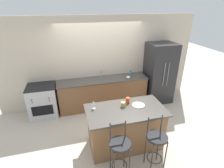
# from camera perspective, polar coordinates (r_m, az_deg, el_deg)

# --- Properties ---
(ground_plane) EXTENTS (18.00, 18.00, 0.00)m
(ground_plane) POSITION_cam_1_polar(r_m,az_deg,el_deg) (5.36, -1.96, -8.86)
(ground_plane) COLOR beige
(wall_back) EXTENTS (6.00, 0.07, 2.70)m
(wall_back) POSITION_cam_1_polar(r_m,az_deg,el_deg) (5.35, -3.80, 7.16)
(wall_back) COLOR beige
(wall_back) RESTS_ON ground_plane
(back_counter) EXTENTS (2.69, 0.64, 0.92)m
(back_counter) POSITION_cam_1_polar(r_m,az_deg,el_deg) (5.42, -2.90, -2.76)
(back_counter) COLOR brown
(back_counter) RESTS_ON ground_plane
(sink_faucet) EXTENTS (0.02, 0.13, 0.22)m
(sink_faucet) POSITION_cam_1_polar(r_m,az_deg,el_deg) (5.35, -3.47, 3.83)
(sink_faucet) COLOR #ADAFB5
(sink_faucet) RESTS_ON back_counter
(kitchen_island) EXTENTS (1.68, 0.91, 0.95)m
(kitchen_island) POSITION_cam_1_polar(r_m,az_deg,el_deg) (4.00, 4.37, -13.93)
(kitchen_island) COLOR brown
(kitchen_island) RESTS_ON ground_plane
(refrigerator) EXTENTS (0.82, 0.77, 1.90)m
(refrigerator) POSITION_cam_1_polar(r_m,az_deg,el_deg) (5.76, 15.14, 3.44)
(refrigerator) COLOR #232326
(refrigerator) RESTS_ON ground_plane
(oven_range) EXTENTS (0.76, 0.69, 0.92)m
(oven_range) POSITION_cam_1_polar(r_m,az_deg,el_deg) (5.35, -21.59, -5.09)
(oven_range) COLOR #B7B7BC
(oven_range) RESTS_ON ground_plane
(bar_stool_near) EXTENTS (0.39, 0.39, 1.13)m
(bar_stool_near) POSITION_cam_1_polar(r_m,az_deg,el_deg) (3.31, 2.53, -20.44)
(bar_stool_near) COLOR #332D28
(bar_stool_near) RESTS_ON ground_plane
(bar_stool_far) EXTENTS (0.39, 0.39, 1.13)m
(bar_stool_far) POSITION_cam_1_polar(r_m,az_deg,el_deg) (3.53, 14.26, -17.91)
(bar_stool_far) COLOR #332D28
(bar_stool_far) RESTS_ON ground_plane
(dinner_plate) EXTENTS (0.28, 0.28, 0.02)m
(dinner_plate) POSITION_cam_1_polar(r_m,az_deg,el_deg) (3.89, 8.63, -6.79)
(dinner_plate) COLOR beige
(dinner_plate) RESTS_ON kitchen_island
(wine_glass) EXTENTS (0.07, 0.07, 0.20)m
(wine_glass) POSITION_cam_1_polar(r_m,az_deg,el_deg) (3.69, -6.02, -6.16)
(wine_glass) COLOR white
(wine_glass) RESTS_ON kitchen_island
(coffee_mug) EXTENTS (0.13, 0.10, 0.10)m
(coffee_mug) POSITION_cam_1_polar(r_m,az_deg,el_deg) (3.80, 3.68, -6.63)
(coffee_mug) COLOR #C1B251
(coffee_mug) RESTS_ON kitchen_island
(tumbler_cup) EXTENTS (0.08, 0.08, 0.13)m
(tumbler_cup) POSITION_cam_1_polar(r_m,az_deg,el_deg) (3.93, 5.17, -5.28)
(tumbler_cup) COLOR red
(tumbler_cup) RESTS_ON kitchen_island
(pumpkin_decoration) EXTENTS (0.11, 0.11, 0.11)m
(pumpkin_decoration) POSITION_cam_1_polar(r_m,az_deg,el_deg) (5.24, 5.28, 2.19)
(pumpkin_decoration) COLOR beige
(pumpkin_decoration) RESTS_ON back_counter
(soap_bottle) EXTENTS (0.06, 0.06, 0.18)m
(soap_bottle) POSITION_cam_1_polar(r_m,az_deg,el_deg) (5.42, 6.08, 3.34)
(soap_bottle) COLOR teal
(soap_bottle) RESTS_ON back_counter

